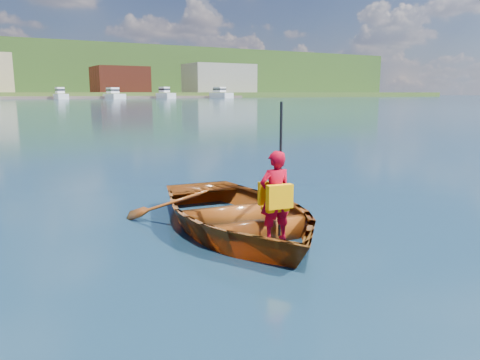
% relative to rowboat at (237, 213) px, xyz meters
% --- Properties ---
extents(ground, '(600.00, 600.00, 0.00)m').
position_rel_rowboat_xyz_m(ground, '(-0.80, -0.72, -0.26)').
color(ground, '#142948').
rests_on(ground, ground).
extents(rowboat, '(3.22, 4.21, 0.81)m').
position_rel_rowboat_xyz_m(rowboat, '(0.00, 0.00, 0.00)').
color(rowboat, brown).
rests_on(rowboat, ground).
extents(child_paddler, '(0.45, 0.37, 1.76)m').
position_rel_rowboat_xyz_m(child_paddler, '(0.05, -0.91, 0.43)').
color(child_paddler, '#A40117').
rests_on(child_paddler, ground).
extents(dock, '(160.03, 10.45, 0.80)m').
position_rel_rowboat_xyz_m(dock, '(5.74, 147.28, 0.14)').
color(dock, brown).
rests_on(dock, ground).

